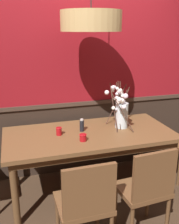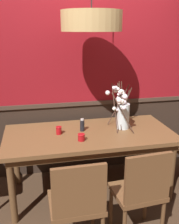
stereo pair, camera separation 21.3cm
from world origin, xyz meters
The scene contains 11 objects.
ground_plane centered at (0.00, 0.00, 0.00)m, with size 24.00×24.00×0.00m, color #422D1E.
back_wall centered at (0.00, 0.62, 1.35)m, with size 5.10×0.14×2.72m.
dining_table centered at (0.00, 0.00, 0.68)m, with size 1.89×0.90×0.76m.
chair_far_side_left centered at (-0.28, 0.88, 0.52)m, with size 0.46×0.47×0.91m.
chair_near_side_right centered at (0.29, -0.83, 0.52)m, with size 0.46×0.41×0.92m.
chair_near_side_left centered at (-0.29, -0.86, 0.51)m, with size 0.46×0.43×0.91m.
vase_with_blossoms centered at (0.40, 0.06, 0.97)m, with size 0.36×0.60×0.56m.
candle_holder_nearer_center centered at (-0.34, 0.03, 0.81)m, with size 0.07×0.07×0.09m.
candle_holder_nearer_edge centered at (-0.13, -0.20, 0.80)m, with size 0.08×0.08×0.07m.
condiment_bottle centered at (-0.07, 0.07, 0.83)m, with size 0.05×0.05×0.15m.
pendant_lamp centered at (0.03, 0.05, 1.95)m, with size 0.62×0.62×0.87m.
Camera 2 is at (-0.58, -2.69, 1.89)m, focal length 42.25 mm.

